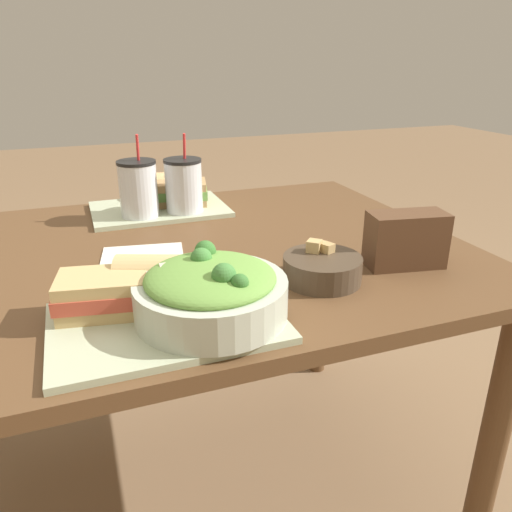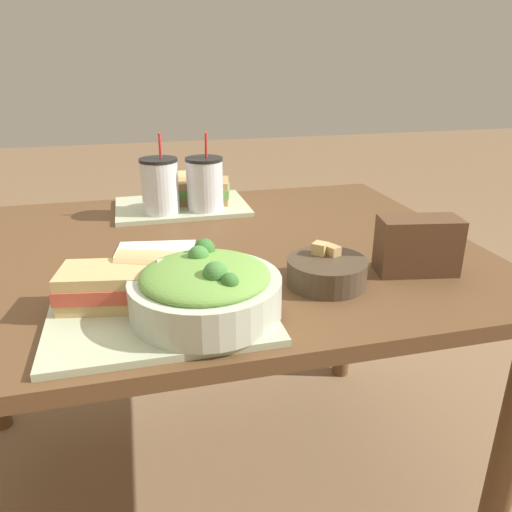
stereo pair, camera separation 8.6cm
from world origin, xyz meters
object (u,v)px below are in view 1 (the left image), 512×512
(sandwich_near, at_px, (103,294))
(baguette_far, at_px, (169,185))
(soup_bowl, at_px, (322,267))
(napkin_folded, at_px, (143,255))
(sandwich_far, at_px, (180,193))
(baguette_near, at_px, (161,277))
(drink_cup_dark, at_px, (138,190))
(drink_cup_red, at_px, (184,187))
(salad_bowl, at_px, (211,290))
(chip_bag, at_px, (406,240))

(sandwich_near, distance_m, baguette_far, 0.70)
(soup_bowl, relative_size, napkin_folded, 0.79)
(soup_bowl, height_order, sandwich_far, sandwich_far)
(soup_bowl, distance_m, napkin_folded, 0.39)
(baguette_near, bearing_deg, drink_cup_dark, 17.27)
(drink_cup_red, bearing_deg, salad_bowl, -98.70)
(napkin_folded, bearing_deg, baguette_near, -89.96)
(soup_bowl, height_order, drink_cup_red, drink_cup_red)
(sandwich_far, distance_m, drink_cup_red, 0.08)
(drink_cup_dark, xyz_separation_m, napkin_folded, (-0.03, -0.26, -0.08))
(salad_bowl, xyz_separation_m, chip_bag, (0.43, 0.09, -0.00))
(sandwich_far, xyz_separation_m, drink_cup_red, (-0.00, -0.07, 0.03))
(salad_bowl, bearing_deg, soup_bowl, 18.66)
(drink_cup_red, bearing_deg, drink_cup_dark, 180.00)
(sandwich_near, height_order, drink_cup_dark, drink_cup_dark)
(soup_bowl, distance_m, baguette_near, 0.30)
(salad_bowl, bearing_deg, drink_cup_red, 81.30)
(baguette_near, height_order, sandwich_far, baguette_near)
(drink_cup_red, distance_m, napkin_folded, 0.31)
(soup_bowl, xyz_separation_m, chip_bag, (0.19, 0.01, 0.03))
(baguette_near, bearing_deg, sandwich_far, 5.72)
(baguette_far, bearing_deg, sandwich_near, 166.81)
(napkin_folded, bearing_deg, baguette_far, 70.72)
(soup_bowl, height_order, chip_bag, chip_bag)
(baguette_far, xyz_separation_m, drink_cup_dark, (-0.11, -0.14, 0.03))
(salad_bowl, xyz_separation_m, sandwich_near, (-0.16, 0.08, -0.01))
(sandwich_near, bearing_deg, baguette_far, 80.12)
(drink_cup_dark, bearing_deg, chip_bag, -47.15)
(salad_bowl, xyz_separation_m, drink_cup_red, (0.09, 0.59, 0.02))
(sandwich_near, height_order, napkin_folded, sandwich_near)
(salad_bowl, height_order, drink_cup_dark, drink_cup_dark)
(drink_cup_red, distance_m, chip_bag, 0.61)
(salad_bowl, height_order, chip_bag, salad_bowl)
(sandwich_near, relative_size, baguette_near, 0.98)
(salad_bowl, distance_m, drink_cup_dark, 0.59)
(baguette_far, distance_m, drink_cup_red, 0.14)
(sandwich_far, relative_size, chip_bag, 1.01)
(drink_cup_dark, bearing_deg, napkin_folded, -97.52)
(sandwich_near, xyz_separation_m, baguette_far, (0.24, 0.66, 0.01))
(salad_bowl, xyz_separation_m, baguette_far, (0.08, 0.73, -0.01))
(sandwich_near, bearing_deg, soup_bowl, 10.97)
(salad_bowl, relative_size, soup_bowl, 1.63)
(drink_cup_red, bearing_deg, sandwich_far, 86.25)
(baguette_near, relative_size, baguette_far, 1.45)
(salad_bowl, relative_size, baguette_near, 1.48)
(baguette_far, bearing_deg, soup_bowl, -159.06)
(baguette_near, relative_size, chip_bag, 1.00)
(drink_cup_red, bearing_deg, baguette_near, -107.12)
(soup_bowl, distance_m, chip_bag, 0.19)
(baguette_near, relative_size, drink_cup_dark, 0.79)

